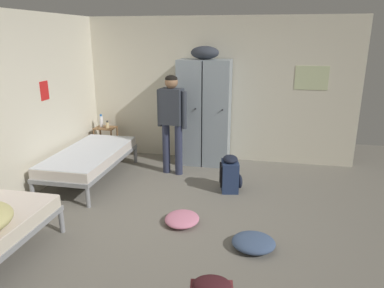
# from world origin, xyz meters

# --- Properties ---
(ground_plane) EXTENTS (7.98, 7.98, 0.00)m
(ground_plane) POSITION_xyz_m (0.00, 0.00, 0.00)
(ground_plane) COLOR slate
(room_backdrop) EXTENTS (4.89, 5.05, 2.57)m
(room_backdrop) POSITION_xyz_m (-1.22, 1.25, 1.28)
(room_backdrop) COLOR beige
(room_backdrop) RESTS_ON ground_plane
(locker_bank) EXTENTS (0.90, 0.55, 2.07)m
(locker_bank) POSITION_xyz_m (-0.18, 2.21, 0.97)
(locker_bank) COLOR #8C99A3
(locker_bank) RESTS_ON ground_plane
(shelf_unit) EXTENTS (0.38, 0.30, 0.57)m
(shelf_unit) POSITION_xyz_m (-2.08, 2.20, 0.35)
(shelf_unit) COLOR brown
(shelf_unit) RESTS_ON ground_plane
(bed_left_rear) EXTENTS (0.90, 1.90, 0.49)m
(bed_left_rear) POSITION_xyz_m (-1.83, 1.05, 0.38)
(bed_left_rear) COLOR gray
(bed_left_rear) RESTS_ON ground_plane
(person_traveler) EXTENTS (0.51, 0.27, 1.64)m
(person_traveler) POSITION_xyz_m (-0.61, 1.59, 0.99)
(person_traveler) COLOR #2D334C
(person_traveler) RESTS_ON ground_plane
(water_bottle) EXTENTS (0.07, 0.07, 0.24)m
(water_bottle) POSITION_xyz_m (-2.16, 2.22, 0.68)
(water_bottle) COLOR white
(water_bottle) RESTS_ON shelf_unit
(lotion_bottle) EXTENTS (0.06, 0.06, 0.14)m
(lotion_bottle) POSITION_xyz_m (-2.01, 2.16, 0.63)
(lotion_bottle) COLOR beige
(lotion_bottle) RESTS_ON shelf_unit
(backpack_navy) EXTENTS (0.38, 0.36, 0.55)m
(backpack_navy) POSITION_xyz_m (0.42, 1.07, 0.26)
(backpack_navy) COLOR navy
(backpack_navy) RESTS_ON ground_plane
(clothes_pile_denim) EXTENTS (0.48, 0.44, 0.14)m
(clothes_pile_denim) POSITION_xyz_m (0.82, -0.41, 0.07)
(clothes_pile_denim) COLOR #42567A
(clothes_pile_denim) RESTS_ON ground_plane
(clothes_pile_pink) EXTENTS (0.43, 0.47, 0.11)m
(clothes_pile_pink) POSITION_xyz_m (-0.07, -0.04, 0.06)
(clothes_pile_pink) COLOR pink
(clothes_pile_pink) RESTS_ON ground_plane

